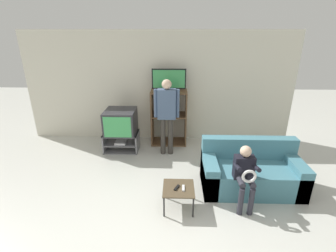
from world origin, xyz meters
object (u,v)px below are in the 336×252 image
Objects in this scene: media_shelf at (169,117)px; remote_control_white at (183,188)px; remote_control_black at (177,188)px; person_standing_adult at (167,110)px; snack_table at (179,190)px; television_flat at (169,80)px; couch at (250,172)px; tv_stand at (122,141)px; person_seated_child at (245,172)px; television_main at (121,122)px.

remote_control_white is (0.29, -2.37, -0.29)m from media_shelf.
person_standing_adult is (-0.22, 1.79, 0.65)m from remote_control_black.
remote_control_white reaches higher than snack_table.
media_shelf is at bearing 87.13° from person_standing_adult.
television_flat reaches higher than snack_table.
couch is (1.27, 0.59, -0.07)m from remote_control_black.
media_shelf reaches higher than tv_stand.
person_standing_adult is (-0.32, 1.80, 0.65)m from remote_control_white.
television_flat is at bearing 23.41° from tv_stand.
remote_control_white is at bearing -153.23° from couch.
television_flat is 0.79m from person_standing_adult.
television_flat is 2.75m from person_seated_child.
television_main is at bearing 148.82° from remote_control_black.
television_main is at bearing 123.56° from snack_table.
person_standing_adult is at bearing -7.64° from television_main.
remote_control_black and remote_control_white have the same top height.
couch is (2.53, -1.35, 0.08)m from tv_stand.
television_main is (0.01, -0.00, 0.48)m from tv_stand.
person_standing_adult reaches higher than tv_stand.
person_standing_adult is (-0.03, -0.60, -0.52)m from television_flat.
television_main is at bearing 172.36° from person_standing_adult.
television_flat is (1.05, 0.47, 0.84)m from television_main.
remote_control_black is (0.19, -2.37, -0.29)m from media_shelf.
remote_control_black is 0.09× the size of couch.
remote_control_black is (0.19, -2.39, -1.16)m from television_flat.
remote_control_white is 1.93m from person_standing_adult.
remote_control_black is at bearing -85.48° from television_flat.
remote_control_black is at bearing -56.98° from tv_stand.
remote_control_black is (1.26, -1.93, 0.16)m from tv_stand.
media_shelf is 0.68m from person_standing_adult.
media_shelf is at bearing 118.10° from person_seated_child.
remote_control_white is at bearing -173.02° from person_seated_child.
snack_table is 0.09m from remote_control_white.
remote_control_black is 1.05m from person_seated_child.
television_flat reaches higher than tv_stand.
person_standing_adult is 1.69× the size of person_seated_child.
person_seated_child is at bearing -38.75° from tv_stand.
tv_stand is at bearing -156.59° from television_flat.
couch is at bearing -28.04° from tv_stand.
snack_table is 0.28× the size of person_standing_adult.
tv_stand is at bearing -157.77° from media_shelf.
remote_control_black is 0.09× the size of person_standing_adult.
remote_control_black is at bearing -83.08° from person_standing_adult.
television_main is at bearing -156.11° from television_flat.
television_flat is 2.68m from snack_table.
remote_control_white is at bearing -83.10° from media_shelf.
couch is at bearing 62.16° from person_seated_child.
remote_control_black is 1.40m from couch.
tv_stand reaches higher than remote_control_white.
snack_table is 3.28× the size of remote_control_white.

